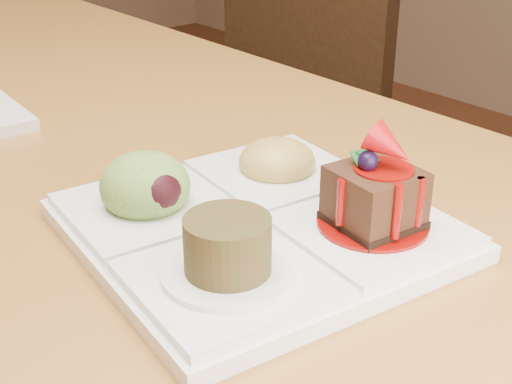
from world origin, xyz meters
TOP-DOWN VIEW (x-y plane):
  - chair_right at (0.76, 0.23)m, footprint 0.44×0.44m
  - sampler_plate at (0.19, -0.40)m, footprint 0.25×0.25m

SIDE VIEW (x-z plane):
  - chair_right at x=0.76m, z-range 0.06..0.95m
  - sampler_plate at x=0.19m, z-range 0.72..0.81m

